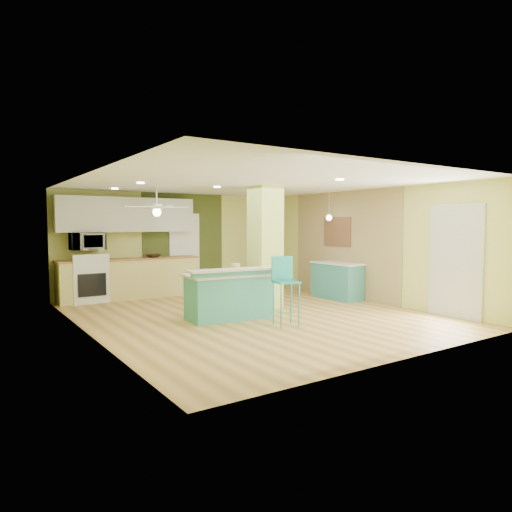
# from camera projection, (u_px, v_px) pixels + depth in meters

# --- Properties ---
(floor) EXTENTS (6.00, 7.00, 0.01)m
(floor) POSITION_uv_depth(u_px,v_px,m) (252.00, 315.00, 8.73)
(floor) COLOR olive
(floor) RESTS_ON ground
(ceiling) EXTENTS (6.00, 7.00, 0.01)m
(ceiling) POSITION_uv_depth(u_px,v_px,m) (252.00, 183.00, 8.55)
(ceiling) COLOR white
(ceiling) RESTS_ON wall_back
(wall_back) EXTENTS (6.00, 0.01, 2.50)m
(wall_back) POSITION_uv_depth(u_px,v_px,m) (176.00, 243.00, 11.55)
(wall_back) COLOR #CED270
(wall_back) RESTS_ON floor
(wall_front) EXTENTS (6.00, 0.01, 2.50)m
(wall_front) POSITION_uv_depth(u_px,v_px,m) (405.00, 262.00, 5.73)
(wall_front) COLOR #CED270
(wall_front) RESTS_ON floor
(wall_left) EXTENTS (0.01, 7.00, 2.50)m
(wall_left) POSITION_uv_depth(u_px,v_px,m) (88.00, 256.00, 6.97)
(wall_left) COLOR #CED270
(wall_left) RESTS_ON floor
(wall_right) EXTENTS (0.01, 7.00, 2.50)m
(wall_right) POSITION_uv_depth(u_px,v_px,m) (363.00, 245.00, 10.30)
(wall_right) COLOR #CED270
(wall_right) RESTS_ON floor
(wood_panel) EXTENTS (0.02, 3.40, 2.50)m
(wood_panel) POSITION_uv_depth(u_px,v_px,m) (344.00, 244.00, 10.79)
(wood_panel) COLOR #8F7A51
(wood_panel) RESTS_ON floor
(olive_accent) EXTENTS (2.20, 0.02, 2.50)m
(olive_accent) POSITION_uv_depth(u_px,v_px,m) (184.00, 243.00, 11.64)
(olive_accent) COLOR #3F4C1E
(olive_accent) RESTS_ON floor
(interior_door) EXTENTS (0.82, 0.05, 2.00)m
(interior_door) POSITION_uv_depth(u_px,v_px,m) (185.00, 253.00, 11.64)
(interior_door) COLOR white
(interior_door) RESTS_ON floor
(french_door) EXTENTS (0.04, 1.08, 2.10)m
(french_door) POSITION_uv_depth(u_px,v_px,m) (455.00, 261.00, 8.39)
(french_door) COLOR silver
(french_door) RESTS_ON floor
(column) EXTENTS (0.55, 0.55, 2.50)m
(column) POSITION_uv_depth(u_px,v_px,m) (265.00, 247.00, 9.41)
(column) COLOR #C2D964
(column) RESTS_ON floor
(kitchen_run) EXTENTS (3.25, 0.63, 0.94)m
(kitchen_run) POSITION_uv_depth(u_px,v_px,m) (130.00, 278.00, 10.63)
(kitchen_run) COLOR #D5C96F
(kitchen_run) RESTS_ON floor
(stove) EXTENTS (0.76, 0.66, 1.08)m
(stove) POSITION_uv_depth(u_px,v_px,m) (88.00, 282.00, 10.09)
(stove) COLOR white
(stove) RESTS_ON floor
(upper_cabinets) EXTENTS (3.20, 0.34, 0.80)m
(upper_cabinets) POSITION_uv_depth(u_px,v_px,m) (128.00, 215.00, 10.62)
(upper_cabinets) COLOR silver
(upper_cabinets) RESTS_ON wall_back
(microwave) EXTENTS (0.70, 0.48, 0.39)m
(microwave) POSITION_uv_depth(u_px,v_px,m) (87.00, 241.00, 10.04)
(microwave) COLOR silver
(microwave) RESTS_ON wall_back
(ceiling_fan) EXTENTS (1.41, 1.41, 0.61)m
(ceiling_fan) POSITION_uv_depth(u_px,v_px,m) (157.00, 208.00, 9.63)
(ceiling_fan) COLOR white
(ceiling_fan) RESTS_ON ceiling
(pendant_lamp) EXTENTS (0.14, 0.14, 0.69)m
(pendant_lamp) POSITION_uv_depth(u_px,v_px,m) (329.00, 218.00, 10.68)
(pendant_lamp) COLOR white
(pendant_lamp) RESTS_ON ceiling
(wall_decor) EXTENTS (0.03, 0.90, 0.70)m
(wall_decor) POSITION_uv_depth(u_px,v_px,m) (337.00, 232.00, 10.92)
(wall_decor) COLOR brown
(wall_decor) RESTS_ON wood_panel
(peninsula) EXTENTS (1.81, 1.11, 0.95)m
(peninsula) POSITION_uv_depth(u_px,v_px,m) (229.00, 295.00, 8.34)
(peninsula) COLOR teal
(peninsula) RESTS_ON floor
(bar_stool) EXTENTS (0.47, 0.47, 1.18)m
(bar_stool) POSITION_uv_depth(u_px,v_px,m) (284.00, 279.00, 7.80)
(bar_stool) COLOR teal
(bar_stool) RESTS_ON floor
(side_counter) EXTENTS (0.55, 1.30, 0.84)m
(side_counter) POSITION_uv_depth(u_px,v_px,m) (337.00, 280.00, 10.62)
(side_counter) COLOR teal
(side_counter) RESTS_ON floor
(fruit_bowl) EXTENTS (0.40, 0.40, 0.08)m
(fruit_bowl) POSITION_uv_depth(u_px,v_px,m) (153.00, 256.00, 10.83)
(fruit_bowl) COLOR #332114
(fruit_bowl) RESTS_ON kitchen_run
(canister) EXTENTS (0.16, 0.16, 0.18)m
(canister) POSITION_uv_depth(u_px,v_px,m) (236.00, 268.00, 8.45)
(canister) COLOR gold
(canister) RESTS_ON peninsula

